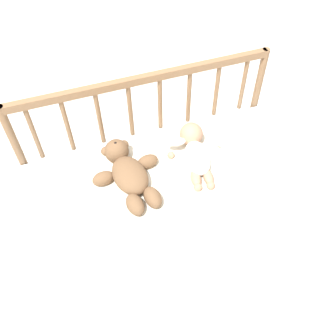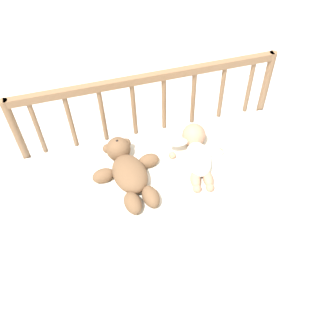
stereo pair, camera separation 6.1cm
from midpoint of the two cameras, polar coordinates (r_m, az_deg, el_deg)
name	(u,v)px [view 2 (the right image)]	position (r m, az deg, el deg)	size (l,w,h in m)	color
ground_plane	(169,238)	(2.12, 0.92, -10.70)	(12.00, 12.00, 0.00)	silver
crib_mattress	(169,212)	(1.89, 1.02, -6.70)	(1.24, 0.61, 0.54)	silver
crib_rail	(150,118)	(1.83, -1.86, 7.58)	(1.24, 0.04, 0.87)	brown
blanket	(163,173)	(1.69, 0.20, -0.74)	(0.78, 0.49, 0.01)	silver
teddy_bear	(128,170)	(1.65, -5.06, -0.36)	(0.32, 0.41, 0.11)	brown
baby	(197,152)	(1.72, 5.44, 2.39)	(0.26, 0.36, 0.11)	white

